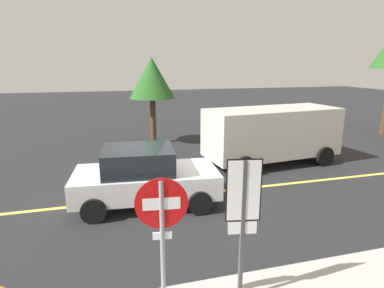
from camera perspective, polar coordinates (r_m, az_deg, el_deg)
name	(u,v)px	position (r m, az deg, el deg)	size (l,w,h in m)	color
ground_plane	(160,198)	(9.76, -5.69, -9.41)	(80.00, 80.00, 0.00)	#262628
lane_marking_centre	(252,188)	(10.62, 10.62, -7.58)	(28.00, 0.16, 0.01)	#E0D14C
stop_sign	(162,227)	(4.79, -5.31, -14.38)	(0.76, 0.12, 2.34)	gray
speed_limit_sign	(243,207)	(5.03, 9.01, -10.90)	(0.53, 0.12, 2.52)	#4C4C51
white_van	(272,132)	(12.98, 14.01, 2.02)	(5.38, 2.70, 2.20)	silver
car_white_far_lane	(144,176)	(9.15, -8.45, -5.62)	(4.12, 2.41, 1.63)	white
tree_left_verge	(152,79)	(15.87, -7.09, 11.40)	(2.18, 2.18, 4.19)	#513823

